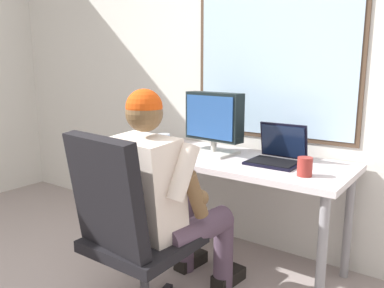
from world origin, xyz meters
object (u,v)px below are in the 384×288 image
(crt_monitor, at_px, (214,119))
(laptop, at_px, (278,153))
(desk, at_px, (237,171))
(person_seated, at_px, (165,196))
(coffee_mug, at_px, (305,167))
(office_chair, at_px, (125,223))
(wine_glass, at_px, (164,140))

(crt_monitor, height_order, laptop, crt_monitor)
(desk, xyz_separation_m, person_seated, (-0.10, -0.62, -0.02))
(laptop, xyz_separation_m, coffee_mug, (0.25, -0.20, -0.01))
(office_chair, bearing_deg, crt_monitor, 94.40)
(laptop, bearing_deg, person_seated, -118.54)
(laptop, distance_m, coffee_mug, 0.32)
(desk, bearing_deg, wine_glass, -162.07)
(desk, relative_size, crt_monitor, 3.33)
(coffee_mug, bearing_deg, desk, 163.63)
(crt_monitor, bearing_deg, laptop, 3.20)
(desk, distance_m, person_seated, 0.63)
(person_seated, height_order, wine_glass, person_seated)
(laptop, xyz_separation_m, wine_glass, (-0.75, -0.21, 0.03))
(person_seated, height_order, laptop, person_seated)
(wine_glass, height_order, coffee_mug, wine_glass)
(laptop, height_order, wine_glass, laptop)
(wine_glass, relative_size, coffee_mug, 1.29)
(office_chair, bearing_deg, person_seated, 84.26)
(desk, height_order, wine_glass, wine_glass)
(wine_glass, bearing_deg, laptop, 15.84)
(laptop, relative_size, wine_glass, 2.30)
(crt_monitor, bearing_deg, coffee_mug, -14.02)
(desk, relative_size, person_seated, 1.19)
(desk, bearing_deg, person_seated, -99.60)
(desk, height_order, person_seated, person_seated)
(person_seated, xyz_separation_m, laptop, (0.36, 0.67, 0.17))
(desk, bearing_deg, office_chair, -98.41)
(desk, bearing_deg, coffee_mug, -16.37)
(crt_monitor, xyz_separation_m, laptop, (0.46, 0.03, -0.17))
(laptop, bearing_deg, crt_monitor, -176.80)
(desk, height_order, crt_monitor, crt_monitor)
(crt_monitor, distance_m, coffee_mug, 0.75)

